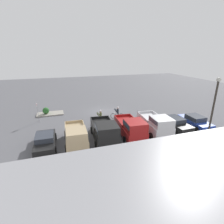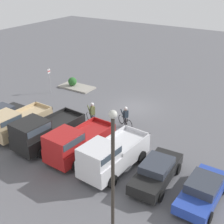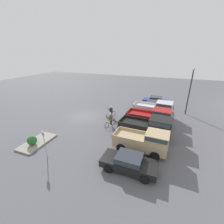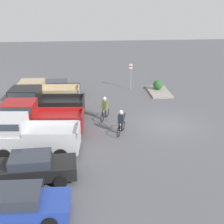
% 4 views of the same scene
% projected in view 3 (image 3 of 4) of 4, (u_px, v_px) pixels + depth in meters
% --- Properties ---
extents(ground_plane, '(80.00, 80.00, 0.00)m').
position_uv_depth(ground_plane, '(85.00, 117.00, 21.19)').
color(ground_plane, '#56565B').
extents(sedan_0, '(2.03, 4.37, 1.36)m').
position_uv_depth(sedan_0, '(156.00, 101.00, 25.86)').
color(sedan_0, '#233D9E').
rests_on(sedan_0, ground_plane).
extents(sedan_1, '(2.05, 4.57, 1.42)m').
position_uv_depth(sedan_1, '(153.00, 105.00, 23.46)').
color(sedan_1, black).
rests_on(sedan_1, ground_plane).
extents(pickup_truck_0, '(2.54, 5.25, 2.33)m').
position_uv_depth(pickup_truck_0, '(155.00, 109.00, 20.64)').
color(pickup_truck_0, silver).
rests_on(pickup_truck_0, ground_plane).
extents(pickup_truck_1, '(2.47, 5.33, 2.25)m').
position_uv_depth(pickup_truck_1, '(152.00, 117.00, 18.26)').
color(pickup_truck_1, maroon).
rests_on(pickup_truck_1, ground_plane).
extents(pickup_truck_2, '(2.63, 5.53, 2.31)m').
position_uv_depth(pickup_truck_2, '(149.00, 127.00, 15.80)').
color(pickup_truck_2, black).
rests_on(pickup_truck_2, ground_plane).
extents(pickup_truck_3, '(2.30, 4.91, 2.11)m').
position_uv_depth(pickup_truck_3, '(145.00, 141.00, 13.43)').
color(pickup_truck_3, tan).
rests_on(pickup_truck_3, ground_plane).
extents(sedan_2, '(2.02, 4.33, 1.31)m').
position_uv_depth(sedan_2, '(129.00, 162.00, 11.41)').
color(sedan_2, black).
rests_on(sedan_2, ground_plane).
extents(cyclist_0, '(1.72, 0.77, 1.79)m').
position_uv_depth(cyclist_0, '(110.00, 119.00, 18.12)').
color(cyclist_0, black).
rests_on(cyclist_0, ground_plane).
extents(cyclist_1, '(1.70, 0.76, 1.71)m').
position_uv_depth(cyclist_1, '(111.00, 111.00, 20.67)').
color(cyclist_1, black).
rests_on(cyclist_1, ground_plane).
extents(fire_lane_sign, '(0.06, 0.30, 2.58)m').
position_uv_depth(fire_lane_sign, '(44.00, 141.00, 12.50)').
color(fire_lane_sign, '#9E9EA3').
rests_on(fire_lane_sign, ground_plane).
extents(lamppost, '(0.36, 0.36, 6.54)m').
position_uv_depth(lamppost, '(190.00, 88.00, 20.69)').
color(lamppost, '#2D2823').
rests_on(lamppost, ground_plane).
extents(curb_island, '(3.65, 1.88, 0.15)m').
position_uv_depth(curb_island, '(37.00, 142.00, 15.05)').
color(curb_island, gray).
rests_on(curb_island, ground_plane).
extents(shrub, '(0.90, 0.90, 0.90)m').
position_uv_depth(shrub, '(32.00, 140.00, 14.38)').
color(shrub, '#286028').
rests_on(shrub, curb_island).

